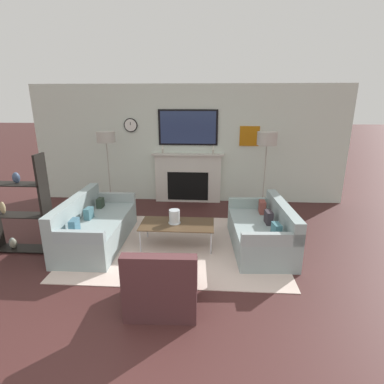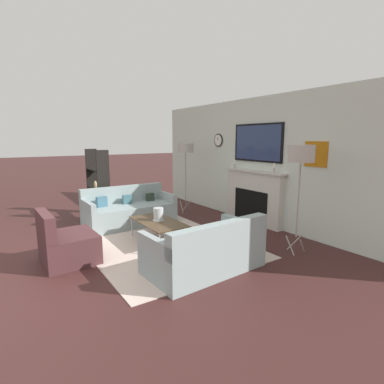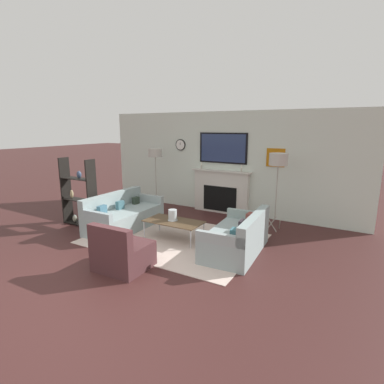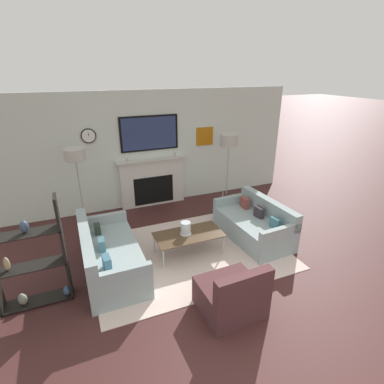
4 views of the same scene
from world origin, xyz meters
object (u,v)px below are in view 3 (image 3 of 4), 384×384
Objects in this scene: couch_right at (238,238)px; hurricane_candle at (173,216)px; shelf_unit at (79,197)px; armchair at (122,253)px; coffee_table at (174,222)px; floor_lamp_right at (278,160)px; couch_left at (123,216)px; floor_lamp_left at (155,154)px.

couch_right is 7.29× the size of hurricane_candle.
shelf_unit reaches higher than couch_right.
hurricane_candle is at bearing 8.16° from shelf_unit.
armchair reaches higher than coffee_table.
shelf_unit is at bearing -172.67° from coffee_table.
floor_lamp_right is at bearing 80.77° from couch_right.
coffee_table is (1.40, -0.01, 0.09)m from couch_left.
hurricane_candle is at bearing 91.85° from armchair.
couch_right is at bearing 48.28° from armchair.
coffee_table is 0.70× the size of floor_lamp_left.
couch_right is at bearing 4.98° from shelf_unit.
shelf_unit reaches higher than couch_left.
floor_lamp_left is at bearing 117.63° from armchair.
floor_lamp_left is at bearing 99.13° from couch_left.
floor_lamp_left reaches higher than armchair.
couch_left is 1.55× the size of coffee_table.
floor_lamp_left is at bearing 180.00° from floor_lamp_right.
coffee_table is (-1.40, -0.02, 0.09)m from couch_right.
floor_lamp_left is at bearing 135.38° from coffee_table.
armchair is 2.79m from shelf_unit.
shelf_unit is (-2.47, -0.32, 0.31)m from coffee_table.
shelf_unit is (-4.13, -1.96, -0.90)m from floor_lamp_right.
armchair is 3.82m from floor_lamp_left.
floor_lamp_right reaches higher than couch_left.
couch_left is 2.10m from armchair.
couch_left is 2.26× the size of armchair.
couch_left is at bearing 132.03° from armchair.
floor_lamp_left is (-1.62, 1.61, 1.08)m from hurricane_candle.
hurricane_candle is 2.59m from floor_lamp_right.
couch_right is 3.90m from shelf_unit.
hurricane_candle is 2.52m from floor_lamp_left.
couch_right reaches higher than hurricane_candle.
couch_right is 1.46m from hurricane_candle.
couch_left reaches higher than hurricane_candle.
couch_right is at bearing 0.09° from couch_left.
floor_lamp_right is (3.32, 0.00, 0.00)m from floor_lamp_left.
couch_left and armchair have the same top height.
couch_left is at bearing 179.39° from coffee_table.
coffee_table is 5.25× the size of hurricane_candle.
shelf_unit is at bearing -112.35° from floor_lamp_left.
shelf_unit reaches higher than armchair.
hurricane_candle is at bearing 146.43° from coffee_table.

